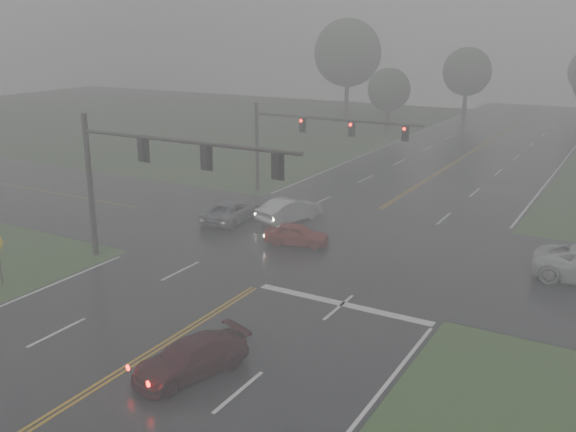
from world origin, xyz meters
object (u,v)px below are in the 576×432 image
Objects in this scene: signal_gantry_near at (145,165)px; signal_gantry_far at (305,133)px; sedan_maroon at (192,374)px; car_grey at (231,221)px; sedan_red at (297,245)px; sedan_silver at (290,222)px.

signal_gantry_near is 16.67m from signal_gantry_far.
sedan_maroon is 19.04m from car_grey.
sedan_red is 10.05m from signal_gantry_near.
signal_gantry_near is at bearing 157.63° from sedan_maroon.
sedan_red is at bearing 123.28° from sedan_maroon.
signal_gantry_far reaches higher than sedan_red.
sedan_silver reaches higher than car_grey.
signal_gantry_far is at bearing 10.86° from sedan_red.
signal_gantry_near is at bearing 129.21° from sedan_red.
sedan_maroon is 0.34× the size of signal_gantry_near.
signal_gantry_near is at bearing 90.55° from car_grey.
car_grey is (-9.64, 16.41, 0.00)m from sedan_maroon.
signal_gantry_far is at bearing 89.63° from signal_gantry_near.
sedan_red is at bearing -63.83° from signal_gantry_far.
car_grey is 0.38× the size of signal_gantry_far.
sedan_silver is (-6.33, 18.29, 0.00)m from sedan_maroon.
sedan_silver is 0.35× the size of signal_gantry_near.
sedan_silver is at bearing -70.21° from signal_gantry_far.
car_grey reaches higher than sedan_maroon.
sedan_red is 0.77× the size of car_grey.
sedan_silver reaches higher than sedan_maroon.
car_grey is at bearing -98.60° from signal_gantry_far.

